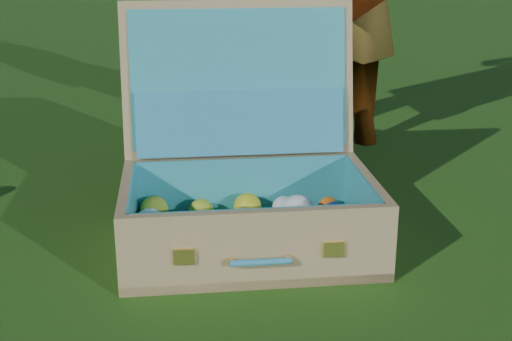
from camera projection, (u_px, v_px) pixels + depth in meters
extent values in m
plane|color=#215114|center=(201.00, 212.00, 1.73)|extent=(60.00, 60.00, 0.00)
cube|color=tan|center=(249.00, 247.00, 1.52)|extent=(0.61, 0.50, 0.02)
cube|color=tan|center=(259.00, 250.00, 1.34)|extent=(0.51, 0.18, 0.16)
cube|color=tan|center=(242.00, 190.00, 1.65)|extent=(0.51, 0.18, 0.16)
cube|color=tan|center=(127.00, 222.00, 1.47)|extent=(0.12, 0.30, 0.16)
cube|color=tan|center=(367.00, 211.00, 1.52)|extent=(0.12, 0.30, 0.16)
cube|color=teal|center=(249.00, 242.00, 1.51)|extent=(0.56, 0.45, 0.01)
cube|color=teal|center=(258.00, 243.00, 1.35)|extent=(0.47, 0.16, 0.14)
cube|color=teal|center=(242.00, 187.00, 1.64)|extent=(0.47, 0.16, 0.14)
cube|color=teal|center=(133.00, 217.00, 1.46)|extent=(0.10, 0.30, 0.14)
cube|color=teal|center=(362.00, 207.00, 1.52)|extent=(0.10, 0.30, 0.14)
cube|color=tan|center=(238.00, 79.00, 1.63)|extent=(0.53, 0.26, 0.35)
cube|color=teal|center=(239.00, 79.00, 1.61)|extent=(0.49, 0.22, 0.31)
cube|color=teal|center=(241.00, 122.00, 1.61)|extent=(0.46, 0.19, 0.15)
cube|color=#F2C659|center=(184.00, 257.00, 1.31)|extent=(0.04, 0.02, 0.03)
cube|color=#F2C659|center=(334.00, 249.00, 1.34)|extent=(0.04, 0.02, 0.03)
cylinder|color=teal|center=(261.00, 262.00, 1.32)|extent=(0.11, 0.05, 0.01)
cube|color=#F2C659|center=(232.00, 262.00, 1.32)|extent=(0.01, 0.02, 0.01)
cube|color=#F2C659|center=(288.00, 259.00, 1.33)|extent=(0.01, 0.02, 0.01)
sphere|color=red|center=(149.00, 258.00, 1.38)|extent=(0.05, 0.05, 0.05)
sphere|color=orange|center=(200.00, 252.00, 1.39)|extent=(0.06, 0.06, 0.06)
sphere|color=orange|center=(251.00, 249.00, 1.40)|extent=(0.06, 0.06, 0.06)
sphere|color=#B6C530|center=(306.00, 248.00, 1.40)|extent=(0.06, 0.06, 0.06)
sphere|color=navy|center=(355.00, 247.00, 1.41)|extent=(0.06, 0.06, 0.06)
sphere|color=gold|center=(155.00, 236.00, 1.45)|extent=(0.07, 0.07, 0.07)
sphere|color=beige|center=(203.00, 231.00, 1.46)|extent=(0.08, 0.08, 0.08)
sphere|color=#B6C530|center=(251.00, 235.00, 1.47)|extent=(0.05, 0.05, 0.05)
sphere|color=red|center=(302.00, 239.00, 1.47)|extent=(0.04, 0.04, 0.04)
sphere|color=#B6C530|center=(346.00, 229.00, 1.50)|extent=(0.06, 0.06, 0.06)
sphere|color=white|center=(150.00, 223.00, 1.52)|extent=(0.06, 0.06, 0.06)
sphere|color=beige|center=(205.00, 224.00, 1.52)|extent=(0.06, 0.06, 0.06)
sphere|color=#B6C530|center=(243.00, 221.00, 1.53)|extent=(0.06, 0.06, 0.06)
sphere|color=white|center=(297.00, 213.00, 1.56)|extent=(0.08, 0.08, 0.08)
sphere|color=navy|center=(335.00, 216.00, 1.55)|extent=(0.07, 0.07, 0.07)
sphere|color=#B6C530|center=(154.00, 210.00, 1.59)|extent=(0.06, 0.06, 0.06)
sphere|color=#B6C530|center=(201.00, 211.00, 1.60)|extent=(0.06, 0.06, 0.06)
sphere|color=gold|center=(247.00, 207.00, 1.61)|extent=(0.06, 0.06, 0.06)
sphere|color=white|center=(284.00, 208.00, 1.62)|extent=(0.05, 0.05, 0.05)
sphere|color=orange|center=(328.00, 207.00, 1.63)|extent=(0.05, 0.05, 0.05)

